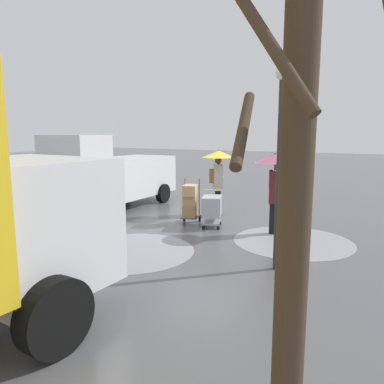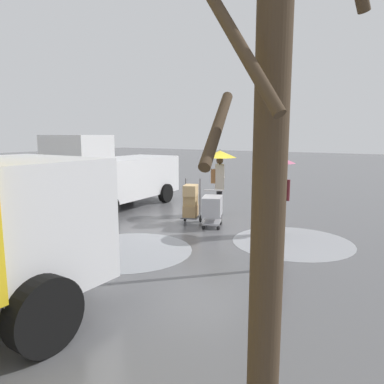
% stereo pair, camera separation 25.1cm
% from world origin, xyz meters
% --- Properties ---
extents(ground_plane, '(90.00, 90.00, 0.00)m').
position_xyz_m(ground_plane, '(0.00, 0.00, 0.00)').
color(ground_plane, '#5B5B5E').
extents(slush_patch_near_cluster, '(2.92, 2.92, 0.01)m').
position_xyz_m(slush_patch_near_cluster, '(-2.81, 0.29, 0.00)').
color(slush_patch_near_cluster, '#999BA0').
rests_on(slush_patch_near_cluster, ground).
extents(slush_patch_under_van, '(1.22, 1.22, 0.01)m').
position_xyz_m(slush_patch_under_van, '(2.79, 2.67, 0.00)').
color(slush_patch_under_van, '#999BA0').
rests_on(slush_patch_under_van, ground).
extents(slush_patch_mid_street, '(1.94, 1.94, 0.01)m').
position_xyz_m(slush_patch_mid_street, '(1.95, 3.70, 0.00)').
color(slush_patch_mid_street, '#999BA0').
rests_on(slush_patch_mid_street, ground).
extents(slush_patch_far_side, '(2.91, 2.91, 0.01)m').
position_xyz_m(slush_patch_far_side, '(0.15, 2.93, 0.00)').
color(slush_patch_far_side, '#999BA0').
rests_on(slush_patch_far_side, ground).
extents(cargo_van_parked_right, '(2.42, 5.44, 2.60)m').
position_xyz_m(cargo_van_parked_right, '(3.85, -0.42, 1.18)').
color(cargo_van_parked_right, white).
rests_on(cargo_van_parked_right, ground).
extents(shopping_cart_vendor, '(0.82, 0.97, 1.02)m').
position_xyz_m(shopping_cart_vendor, '(-0.41, 0.02, 0.57)').
color(shopping_cart_vendor, '#B2B2B7').
rests_on(shopping_cart_vendor, ground).
extents(hand_dolly_boxes, '(0.71, 0.83, 1.32)m').
position_xyz_m(hand_dolly_boxes, '(0.31, 0.04, 0.66)').
color(hand_dolly_boxes, '#515156').
rests_on(hand_dolly_boxes, ground).
extents(pedestrian_pink_side, '(1.04, 1.04, 2.15)m').
position_xyz_m(pedestrian_pink_side, '(0.14, -1.42, 1.57)').
color(pedestrian_pink_side, black).
rests_on(pedestrian_pink_side, ground).
extents(pedestrian_black_side, '(1.04, 1.04, 2.15)m').
position_xyz_m(pedestrian_black_side, '(-2.18, -0.18, 1.58)').
color(pedestrian_black_side, black).
rests_on(pedestrian_black_side, ground).
extents(bare_tree_near, '(1.05, 0.90, 4.54)m').
position_xyz_m(bare_tree_near, '(-4.45, 6.51, 2.24)').
color(bare_tree_near, '#423323').
rests_on(bare_tree_near, ground).
extents(street_lamp, '(0.28, 0.28, 3.86)m').
position_xyz_m(street_lamp, '(-3.03, 2.31, 2.37)').
color(street_lamp, '#2D2D33').
rests_on(street_lamp, ground).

